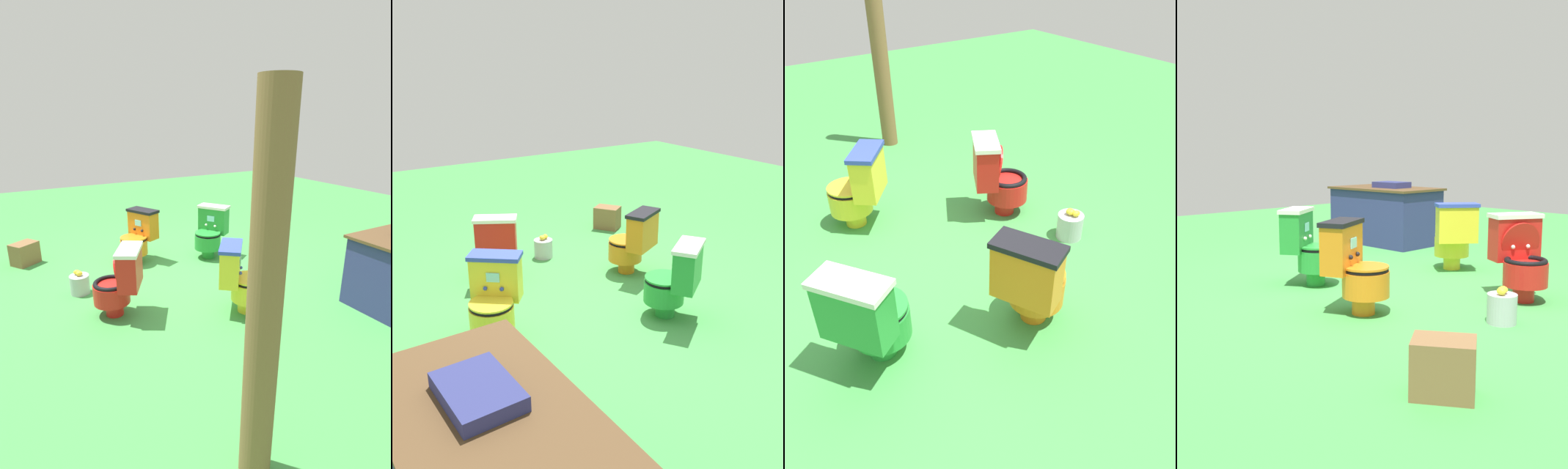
# 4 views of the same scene
# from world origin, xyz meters

# --- Properties ---
(ground) EXTENTS (14.00, 14.00, 0.00)m
(ground) POSITION_xyz_m (0.00, 0.00, 0.00)
(ground) COLOR #429947
(toilet_orange) EXTENTS (0.62, 0.57, 0.73)m
(toilet_orange) POSITION_xyz_m (0.27, -0.75, 0.37)
(toilet_orange) COLOR orange
(toilet_orange) RESTS_ON ground
(toilet_green) EXTENTS (0.63, 0.61, 0.73)m
(toilet_green) POSITION_xyz_m (-0.71, -0.44, 0.37)
(toilet_green) COLOR green
(toilet_green) RESTS_ON ground
(toilet_red) EXTENTS (0.63, 0.59, 0.73)m
(toilet_red) POSITION_xyz_m (0.95, 0.53, 0.37)
(toilet_red) COLOR red
(toilet_red) RESTS_ON ground
(toilet_yellow) EXTENTS (0.64, 0.62, 0.73)m
(toilet_yellow) POSITION_xyz_m (-0.15, 1.06, 0.37)
(toilet_yellow) COLOR yellow
(toilet_yellow) RESTS_ON ground
(vendor_table) EXTENTS (1.46, 0.86, 0.85)m
(vendor_table) POSITION_xyz_m (-1.92, 1.85, 0.39)
(vendor_table) COLOR navy
(vendor_table) RESTS_ON ground
(small_crate) EXTENTS (0.41, 0.38, 0.30)m
(small_crate) POSITION_xyz_m (1.67, -1.43, 0.15)
(small_crate) COLOR brown
(small_crate) RESTS_ON ground
(lemon_bucket) EXTENTS (0.22, 0.22, 0.28)m
(lemon_bucket) POSITION_xyz_m (1.22, -0.16, 0.12)
(lemon_bucket) COLOR #B7B7BF
(lemon_bucket) RESTS_ON ground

